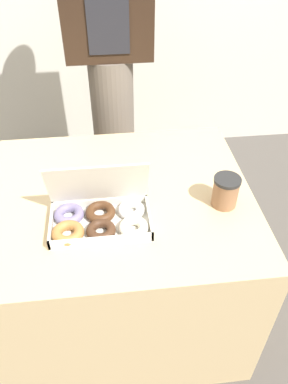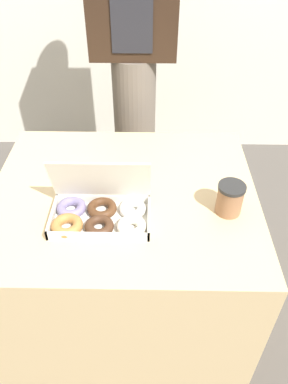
{
  "view_description": "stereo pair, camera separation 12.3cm",
  "coord_description": "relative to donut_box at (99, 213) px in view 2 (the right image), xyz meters",
  "views": [
    {
      "loc": [
        -0.02,
        -1.08,
        1.67
      ],
      "look_at": [
        0.08,
        -0.15,
        0.87
      ],
      "focal_mm": 35.0,
      "sensor_mm": 36.0,
      "label": 1
    },
    {
      "loc": [
        0.1,
        -1.09,
        1.67
      ],
      "look_at": [
        0.08,
        -0.15,
        0.87
      ],
      "focal_mm": 35.0,
      "sensor_mm": 36.0,
      "label": 2
    }
  ],
  "objects": [
    {
      "name": "ground_plane",
      "position": [
        0.07,
        0.15,
        -0.77
      ],
      "size": [
        14.0,
        14.0,
        0.0
      ],
      "primitive_type": "plane",
      "color": "#4C4742"
    },
    {
      "name": "table",
      "position": [
        0.07,
        0.15,
        -0.4
      ],
      "size": [
        1.03,
        0.88,
        0.73
      ],
      "color": "tan",
      "rests_on": "ground_plane"
    },
    {
      "name": "donut_box",
      "position": [
        0.0,
        0.0,
        0.0
      ],
      "size": [
        0.35,
        0.22,
        0.23
      ],
      "color": "silver",
      "rests_on": "table"
    },
    {
      "name": "coffee_cup",
      "position": [
        0.46,
        0.05,
        0.03
      ],
      "size": [
        0.1,
        0.1,
        0.12
      ],
      "color": "#8C6042",
      "rests_on": "table"
    },
    {
      "name": "person_customer",
      "position": [
        0.09,
        0.89,
        0.24
      ],
      "size": [
        0.41,
        0.23,
        1.83
      ],
      "color": "#665B51",
      "rests_on": "ground_plane"
    }
  ]
}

